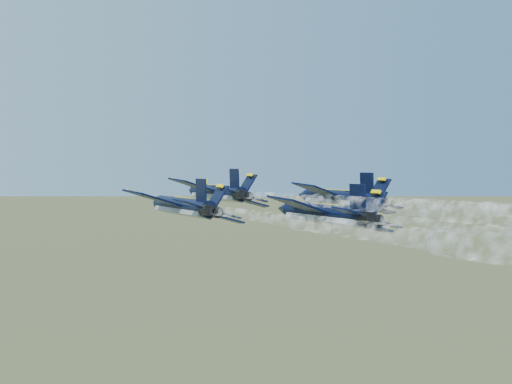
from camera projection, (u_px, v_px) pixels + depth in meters
jet_lead at (216, 192)px, 99.57m from camera, size 14.42×19.79×5.79m
jet_left at (182, 206)px, 83.53m from camera, size 14.42×19.79×5.79m
jet_right at (338, 198)px, 92.63m from camera, size 14.42×19.79×5.79m
jet_slot at (324, 213)px, 77.01m from camera, size 14.42×19.79×5.79m
smoke_trail_lead at (410, 234)px, 62.48m from camera, size 11.52×53.79×2.38m
smoke_trail_left at (415, 273)px, 46.44m from camera, size 11.52×53.79×2.38m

